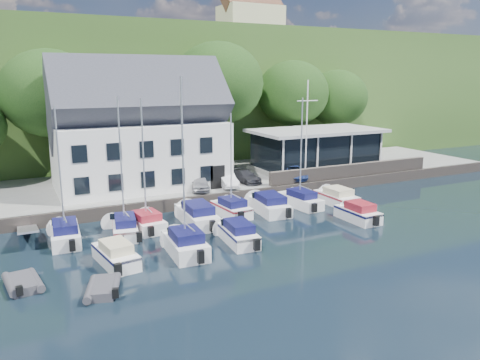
{
  "coord_description": "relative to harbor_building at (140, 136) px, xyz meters",
  "views": [
    {
      "loc": [
        -16.84,
        -23.04,
        10.42
      ],
      "look_at": [
        -1.1,
        9.0,
        2.42
      ],
      "focal_mm": 35.0,
      "sensor_mm": 36.0,
      "label": 1
    }
  ],
  "objects": [
    {
      "name": "boat_r1_6",
      "position": [
        10.69,
        -8.75,
        -1.08
      ],
      "size": [
        2.35,
        6.4,
        8.54
      ],
      "primitive_type": null,
      "rotation": [
        0.0,
        0.0,
        0.1
      ],
      "color": "white",
      "rests_on": "ground"
    },
    {
      "name": "boat_r1_0",
      "position": [
        -7.37,
        -9.24,
        -0.93
      ],
      "size": [
        2.24,
        6.15,
        8.84
      ],
      "primitive_type": null,
      "rotation": [
        0.0,
        0.0,
        -0.06
      ],
      "color": "white",
      "rests_on": "ground"
    },
    {
      "name": "tree_2",
      "position": [
        3.97,
        5.61,
        0.73
      ],
      "size": [
        7.44,
        7.44,
        10.16
      ],
      "primitive_type": null,
      "color": "black",
      "rests_on": "quay"
    },
    {
      "name": "gangway",
      "position": [
        -9.5,
        -7.5,
        -5.35
      ],
      "size": [
        1.2,
        6.0,
        1.4
      ],
      "primitive_type": null,
      "color": "silver",
      "rests_on": "ground"
    },
    {
      "name": "ground",
      "position": [
        7.0,
        -16.5,
        -5.35
      ],
      "size": [
        180.0,
        180.0,
        0.0
      ],
      "primitive_type": "plane",
      "color": "black",
      "rests_on": "ground"
    },
    {
      "name": "quay_face",
      "position": [
        7.0,
        -5.5,
        -4.85
      ],
      "size": [
        60.0,
        0.3,
        1.0
      ],
      "primitive_type": "cube",
      "color": "#5B5048",
      "rests_on": "ground"
    },
    {
      "name": "car_white",
      "position": [
        6.54,
        -3.56,
        -3.74
      ],
      "size": [
        1.81,
        3.83,
        1.21
      ],
      "primitive_type": "imported",
      "rotation": [
        0.0,
        0.0,
        -0.15
      ],
      "color": "silver",
      "rests_on": "quay"
    },
    {
      "name": "car_blue",
      "position": [
        13.36,
        -3.46,
        -3.68
      ],
      "size": [
        2.61,
        4.18,
        1.33
      ],
      "primitive_type": "imported",
      "rotation": [
        0.0,
        0.0,
        -0.3
      ],
      "color": "navy",
      "rests_on": "quay"
    },
    {
      "name": "harbor_building",
      "position": [
        0.0,
        0.0,
        0.0
      ],
      "size": [
        14.4,
        8.2,
        8.7
      ],
      "primitive_type": null,
      "color": "white",
      "rests_on": "quay"
    },
    {
      "name": "dinghy_1",
      "position": [
        -6.52,
        -17.51,
        -5.03
      ],
      "size": [
        2.34,
        3.07,
        0.63
      ],
      "primitive_type": null,
      "rotation": [
        0.0,
        0.0,
        -0.29
      ],
      "color": "#3D3D42",
      "rests_on": "ground"
    },
    {
      "name": "tree_3",
      "position": [
        9.72,
        5.39,
        2.07
      ],
      "size": [
        9.4,
        9.4,
        12.85
      ],
      "primitive_type": null,
      "color": "black",
      "rests_on": "quay"
    },
    {
      "name": "boat_r2_0",
      "position": [
        -5.22,
        -14.25,
        -4.65
      ],
      "size": [
        2.51,
        5.63,
        1.39
      ],
      "primitive_type": null,
      "rotation": [
        0.0,
        0.0,
        0.15
      ],
      "color": "white",
      "rests_on": "ground"
    },
    {
      "name": "boat_r1_7",
      "position": [
        13.87,
        -9.4,
        -4.65
      ],
      "size": [
        2.14,
        5.76,
        1.39
      ],
      "primitive_type": null,
      "rotation": [
        0.0,
        0.0,
        0.02
      ],
      "color": "white",
      "rests_on": "ground"
    },
    {
      "name": "boat_r2_4",
      "position": [
        12.39,
        -13.87,
        -4.64
      ],
      "size": [
        1.9,
        5.13,
        1.43
      ],
      "primitive_type": null,
      "rotation": [
        0.0,
        0.0,
        0.01
      ],
      "color": "white",
      "rests_on": "ground"
    },
    {
      "name": "field_patch",
      "position": [
        15.0,
        53.5,
        10.8
      ],
      "size": [
        50.0,
        30.0,
        0.3
      ],
      "primitive_type": "cube",
      "color": "#5B6B35",
      "rests_on": "hillside"
    },
    {
      "name": "flagpole",
      "position": [
        14.02,
        -4.54,
        0.17
      ],
      "size": [
        2.17,
        0.2,
        9.03
      ],
      "primitive_type": null,
      "color": "white",
      "rests_on": "quay"
    },
    {
      "name": "boat_r2_2",
      "position": [
        2.51,
        -14.02,
        -4.64
      ],
      "size": [
        2.25,
        6.08,
        1.42
      ],
      "primitive_type": null,
      "rotation": [
        0.0,
        0.0,
        -0.09
      ],
      "color": "white",
      "rests_on": "ground"
    },
    {
      "name": "quay",
      "position": [
        7.0,
        1.0,
        -4.85
      ],
      "size": [
        60.0,
        13.0,
        1.0
      ],
      "primitive_type": "cube",
      "color": "gray",
      "rests_on": "ground"
    },
    {
      "name": "boat_r2_1",
      "position": [
        -1.17,
        -14.5,
        -0.57
      ],
      "size": [
        2.39,
        5.89,
        9.57
      ],
      "primitive_type": null,
      "rotation": [
        0.0,
        0.0,
        -0.05
      ],
      "color": "white",
      "rests_on": "ground"
    },
    {
      "name": "boat_r1_3",
      "position": [
        1.56,
        -9.31,
        -4.57
      ],
      "size": [
        2.34,
        7.11,
        1.56
      ],
      "primitive_type": null,
      "rotation": [
        0.0,
        0.0,
        -0.03
      ],
      "color": "white",
      "rests_on": "ground"
    },
    {
      "name": "boat_r1_2",
      "position": [
        -2.07,
        -9.09,
        -1.25
      ],
      "size": [
        2.44,
        5.16,
        8.19
      ],
      "primitive_type": null,
      "rotation": [
        0.0,
        0.0,
        0.11
      ],
      "color": "white",
      "rests_on": "ground"
    },
    {
      "name": "tree_1",
      "position": [
        -6.46,
        5.43,
        1.52
      ],
      "size": [
        8.59,
        8.59,
        11.74
      ],
      "primitive_type": null,
      "color": "black",
      "rests_on": "quay"
    },
    {
      "name": "tree_5",
      "position": [
        25.52,
        6.24,
        0.7
      ],
      "size": [
        7.39,
        7.39,
        10.1
      ],
      "primitive_type": null,
      "color": "black",
      "rests_on": "quay"
    },
    {
      "name": "club_pavilion",
      "position": [
        18.0,
        -0.5,
        -2.3
      ],
      "size": [
        13.2,
        7.2,
        4.1
      ],
      "primitive_type": null,
      "color": "black",
      "rests_on": "quay"
    },
    {
      "name": "seawall",
      "position": [
        19.0,
        -5.1,
        -3.75
      ],
      "size": [
        18.0,
        0.5,
        1.2
      ],
      "primitive_type": "cube",
      "color": "#5B5048",
      "rests_on": "quay"
    },
    {
      "name": "hillside",
      "position": [
        7.0,
        45.5,
        2.65
      ],
      "size": [
        160.0,
        75.0,
        16.0
      ],
      "primitive_type": "cube",
      "color": "#2C481B",
      "rests_on": "ground"
    },
    {
      "name": "dinghy_0",
      "position": [
        -10.04,
        -15.21,
        -5.02
      ],
      "size": [
        2.04,
        3.0,
        0.65
      ],
      "primitive_type": null,
      "rotation": [
        0.0,
        0.0,
        0.14
      ],
      "color": "#3D3D42",
      "rests_on": "ground"
    },
    {
      "name": "boat_r1_1",
      "position": [
        -3.64,
        -9.45,
        -1.21
      ],
      "size": [
        2.7,
        6.28,
        8.27
      ],
      "primitive_type": null,
      "rotation": [
        0.0,
        0.0,
        -0.17
      ],
      "color": "white",
      "rests_on": "ground"
    },
    {
      "name": "tree_4",
      "position": [
        19.17,
        6.01,
        1.2
      ],
      "size": [
        8.13,
        8.13,
        11.11
      ],
      "primitive_type": null,
      "color": "black",
      "rests_on": "quay"
    },
    {
      "name": "boat_r1_4",
      "position": [
        4.61,
        -8.61,
        -1.06
      ],
      "size": [
        2.32,
        5.55,
        8.58
      ],
      "primitive_type": null,
      "rotation": [
        0.0,
        0.0,
        0.09
      ],
      "color": "white",
      "rests_on": "ground"
    },
    {
      "name": "farmhouse",
      "position": [
        29.0,
        35.5,
        14.75
      ],
      "size": [
        10.4,
        7.0,
        8.2
      ],
      "primitive_type": null,
      "color": "beige",
      "rests_on": "hillside"
    },
    {
      "name": "car_dgrey",
      "position": [
        8.62,
        -2.82,
        -3.79
      ],
      "size": [
        2.32,
        4.08,
        1.12
      ],
      "primitive_type": "imported",
      "rotation": [
        0.0,
        0.0,
        0.21
      ],
      "color": "#2E2D32",
      "rests_on": "quay"
    },
    {
      "name": "car_silver",
      "position": [
        3.97,
        -3.74,
        -3.73
      ],
      "size": [
        2.43,
        3.88,
        1.23
      ],
      "primitive_type": "imported",
      "rotation": [
        0.0,
        0.0,
        -0.29
      ],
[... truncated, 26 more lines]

